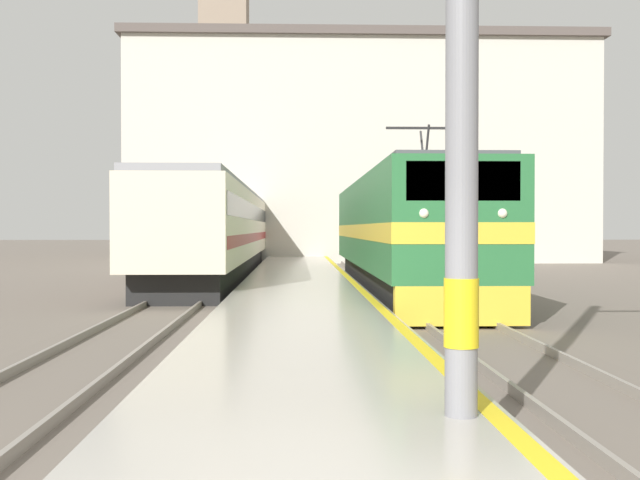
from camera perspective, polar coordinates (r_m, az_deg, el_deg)
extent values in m
plane|color=#70665B|center=(34.27, -1.65, -2.56)|extent=(200.00, 200.00, 0.00)
cube|color=#ADA89E|center=(29.26, -1.62, -2.73)|extent=(3.53, 140.00, 0.44)
cube|color=yellow|center=(29.30, 1.54, -2.29)|extent=(0.20, 140.00, 0.00)
cube|color=#70665B|center=(29.47, 4.73, -3.11)|extent=(2.83, 140.00, 0.02)
cube|color=gray|center=(29.39, 3.34, -2.97)|extent=(0.07, 140.00, 0.14)
cube|color=gray|center=(29.56, 6.12, -2.95)|extent=(0.07, 140.00, 0.14)
cube|color=#70665B|center=(29.45, -8.15, -3.12)|extent=(2.84, 140.00, 0.02)
cube|color=gray|center=(29.54, -9.53, -2.96)|extent=(0.07, 140.00, 0.14)
cube|color=gray|center=(29.38, -6.75, -2.97)|extent=(0.07, 140.00, 0.14)
cube|color=black|center=(24.36, 6.12, -2.92)|extent=(2.46, 16.77, 0.90)
cube|color=#286B38|center=(24.31, 6.13, 1.29)|extent=(2.90, 18.23, 2.68)
cube|color=gold|center=(24.31, 6.13, 0.66)|extent=(2.92, 18.25, 0.44)
cube|color=gold|center=(15.56, 10.73, -4.93)|extent=(2.76, 0.30, 0.81)
cube|color=black|center=(15.42, 10.83, 4.44)|extent=(2.32, 0.12, 0.80)
sphere|color=white|center=(15.20, 7.92, 2.03)|extent=(0.20, 0.20, 0.20)
sphere|color=white|center=(15.55, 13.72, 1.99)|extent=(0.20, 0.20, 0.20)
cube|color=#4C4C51|center=(24.36, 6.14, 4.58)|extent=(2.61, 17.32, 0.12)
cylinder|color=#333333|center=(19.58, 8.15, 7.12)|extent=(0.06, 0.63, 1.03)
cylinder|color=#333333|center=(20.26, 7.80, 6.91)|extent=(0.06, 0.63, 1.03)
cube|color=#262626|center=(19.98, 7.98, 8.44)|extent=(2.03, 0.08, 0.06)
cube|color=black|center=(38.16, -6.70, -1.54)|extent=(2.46, 36.61, 0.90)
cube|color=beige|center=(38.13, -6.71, 1.10)|extent=(2.90, 38.13, 2.62)
cube|color=black|center=(38.13, -6.71, 1.89)|extent=(2.92, 37.37, 0.64)
cube|color=maroon|center=(38.13, -6.71, 0.32)|extent=(2.92, 37.37, 0.36)
cube|color=gray|center=(38.16, -6.71, 3.22)|extent=(2.67, 38.13, 0.20)
cylinder|color=yellow|center=(6.64, 10.71, -5.45)|extent=(0.30, 0.30, 0.60)
cube|color=gray|center=(62.10, -7.29, 11.17)|extent=(3.77, 3.77, 26.30)
cube|color=beige|center=(48.43, 2.93, 6.33)|extent=(28.14, 9.23, 13.31)
cube|color=#564C47|center=(49.57, 2.94, 14.30)|extent=(28.74, 9.83, 0.50)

